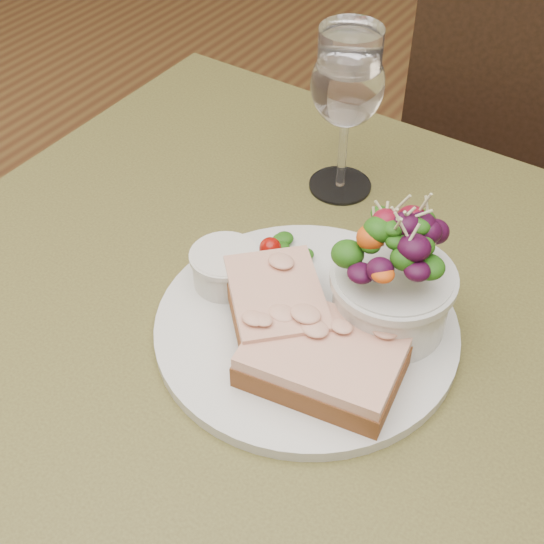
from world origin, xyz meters
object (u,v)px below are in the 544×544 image
Objects in this scene: chair_far at (517,288)px; dinner_plate at (306,327)px; ramekin at (225,266)px; salad_bowl at (394,275)px; sandwich_front at (324,358)px; cafe_table at (273,414)px; wine_glass at (347,89)px; sandwich_back at (277,302)px.

dinner_plate is at bearing 76.13° from chair_far.
salad_bowl reaches higher than ramekin.
dinner_plate is at bearing 127.42° from sandwich_front.
sandwich_front is 0.09m from salad_bowl.
cafe_table is at bearing -136.09° from salad_bowl.
wine_glass is (-0.14, 0.17, 0.05)m from salad_bowl.
cafe_table is 4.57× the size of wine_glass.
sandwich_front is at bearing -8.02° from cafe_table.
ramekin is at bearing -92.61° from wine_glass.
chair_far reaches higher than salad_bowl.
chair_far is 0.84m from sandwich_back.
salad_bowl is (-0.00, -0.62, 0.53)m from chair_far.
chair_far is 7.09× the size of salad_bowl.
sandwich_front is 0.29m from wine_glass.
dinner_plate is 0.06m from sandwich_front.
chair_far is at bearing 127.99° from sandwich_back.
chair_far is 5.14× the size of wine_glass.
ramekin reaches higher than cafe_table.
salad_bowl is at bearing 34.22° from dinner_plate.
dinner_plate is 2.07× the size of sandwich_back.
wine_glass reaches higher than dinner_plate.
chair_far is at bearing 76.74° from ramekin.
ramekin reaches higher than dinner_plate.
sandwich_back reaches higher than ramekin.
ramekin is at bearing 155.87° from cafe_table.
chair_far is 3.26× the size of dinner_plate.
ramekin is (-0.08, 0.03, 0.13)m from cafe_table.
sandwich_back is 1.05× the size of salad_bowl.
sandwich_back reaches higher than cafe_table.
ramekin is at bearing 178.15° from dinner_plate.
sandwich_back reaches higher than dinner_plate.
sandwich_front reaches higher than cafe_table.
chair_far reaches higher than ramekin.
sandwich_front is at bearing -63.28° from wine_glass.
sandwich_back is 2.19× the size of ramekin.
ramekin is at bearing -166.02° from salad_bowl.
sandwich_back is at bearing 74.18° from chair_far.
cafe_table is 0.14m from sandwich_front.
cafe_table is 5.63× the size of sandwich_front.
sandwich_front reaches higher than dinner_plate.
dinner_plate is at bearing 72.41° from sandwich_back.
cafe_table is at bearing -115.61° from dinner_plate.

